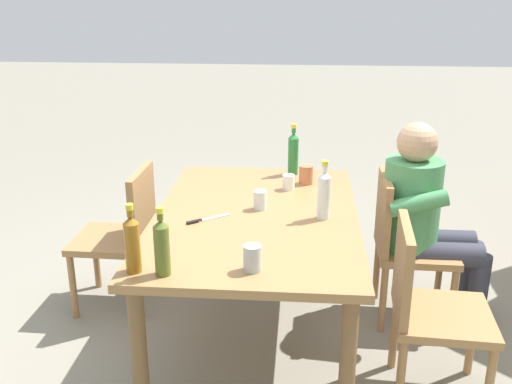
{
  "coord_description": "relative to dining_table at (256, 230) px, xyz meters",
  "views": [
    {
      "loc": [
        2.78,
        0.23,
        1.88
      ],
      "look_at": [
        0.0,
        0.0,
        0.89
      ],
      "focal_mm": 41.15,
      "sensor_mm": 36.0,
      "label": 1
    }
  ],
  "objects": [
    {
      "name": "bottle_green",
      "position": [
        -0.69,
        0.17,
        0.22
      ],
      "size": [
        0.06,
        0.06,
        0.32
      ],
      "color": "#287A38",
      "rests_on": "dining_table"
    },
    {
      "name": "table_knife",
      "position": [
        0.1,
        -0.25,
        0.09
      ],
      "size": [
        0.16,
        0.2,
        0.01
      ],
      "color": "silver",
      "rests_on": "dining_table"
    },
    {
      "name": "cup_white",
      "position": [
        -0.4,
        0.15,
        0.13
      ],
      "size": [
        0.07,
        0.07,
        0.09
      ],
      "primitive_type": "cylinder",
      "color": "white",
      "rests_on": "dining_table"
    },
    {
      "name": "cup_steel",
      "position": [
        0.63,
        0.04,
        0.14
      ],
      "size": [
        0.08,
        0.08,
        0.11
      ],
      "primitive_type": "cylinder",
      "color": "#B2B7BC",
      "rests_on": "dining_table"
    },
    {
      "name": "person_in_white_shirt",
      "position": [
        -0.36,
        0.93,
        -0.02
      ],
      "size": [
        0.47,
        0.62,
        1.18
      ],
      "color": "#4C935B",
      "rests_on": "ground_plane"
    },
    {
      "name": "ground_plane",
      "position": [
        0.0,
        0.0,
        -0.68
      ],
      "size": [
        24.0,
        24.0,
        0.0
      ],
      "primitive_type": "plane",
      "color": "gray"
    },
    {
      "name": "cup_terracotta",
      "position": [
        -0.51,
        0.25,
        0.14
      ],
      "size": [
        0.08,
        0.08,
        0.11
      ],
      "primitive_type": "cylinder",
      "color": "#BC6B47",
      "rests_on": "dining_table"
    },
    {
      "name": "cup_glass",
      "position": [
        -0.07,
        0.01,
        0.14
      ],
      "size": [
        0.07,
        0.07,
        0.1
      ],
      "primitive_type": "cylinder",
      "color": "silver",
      "rests_on": "dining_table"
    },
    {
      "name": "chair_near_left",
      "position": [
        -0.36,
        -0.82,
        -0.19
      ],
      "size": [
        0.45,
        0.45,
        0.87
      ],
      "color": "#A37547",
      "rests_on": "ground_plane"
    },
    {
      "name": "chair_far_left",
      "position": [
        -0.36,
        0.82,
        -0.19
      ],
      "size": [
        0.45,
        0.45,
        0.87
      ],
      "color": "#A37547",
      "rests_on": "ground_plane"
    },
    {
      "name": "dining_table",
      "position": [
        0.0,
        0.0,
        0.0
      ],
      "size": [
        1.6,
        1.04,
        0.77
      ],
      "color": "#A37547",
      "rests_on": "ground_plane"
    },
    {
      "name": "chair_far_right",
      "position": [
        0.35,
        0.82,
        -0.19
      ],
      "size": [
        0.47,
        0.47,
        0.87
      ],
      "color": "#A37547",
      "rests_on": "ground_plane"
    },
    {
      "name": "bottle_clear",
      "position": [
        0.03,
        0.34,
        0.22
      ],
      "size": [
        0.06,
        0.06,
        0.3
      ],
      "color": "white",
      "rests_on": "dining_table"
    },
    {
      "name": "backpack_by_near_side",
      "position": [
        -1.26,
        0.28,
        -0.49
      ],
      "size": [
        0.33,
        0.24,
        0.39
      ],
      "color": "black",
      "rests_on": "ground_plane"
    },
    {
      "name": "bottle_olive",
      "position": [
        0.69,
        -0.32,
        0.21
      ],
      "size": [
        0.06,
        0.06,
        0.29
      ],
      "color": "#566623",
      "rests_on": "dining_table"
    },
    {
      "name": "bottle_amber",
      "position": [
        0.67,
        -0.45,
        0.21
      ],
      "size": [
        0.06,
        0.06,
        0.29
      ],
      "color": "#996019",
      "rests_on": "dining_table"
    },
    {
      "name": "backpack_by_far_side",
      "position": [
        -1.37,
        -0.22,
        -0.45
      ],
      "size": [
        0.32,
        0.25,
        0.47
      ],
      "color": "#2D4784",
      "rests_on": "ground_plane"
    }
  ]
}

